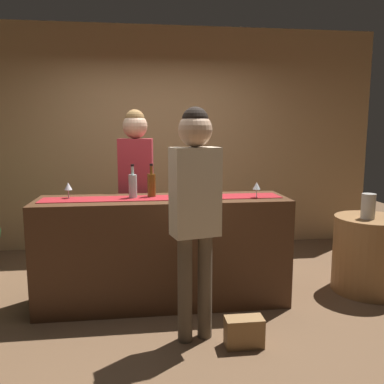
{
  "coord_description": "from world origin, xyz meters",
  "views": [
    {
      "loc": [
        -0.19,
        -3.51,
        1.58
      ],
      "look_at": [
        0.26,
        0.0,
        1.02
      ],
      "focal_mm": 37.34,
      "sensor_mm": 36.0,
      "label": 1
    }
  ],
  "objects_px": {
    "handbag": "(244,332)",
    "wine_bottle_clear": "(133,186)",
    "wine_glass_mid_counter": "(257,186)",
    "customer_sipping": "(195,199)",
    "wine_glass_near_customer": "(68,187)",
    "wine_bottle_amber": "(152,185)",
    "bartender": "(136,176)",
    "round_side_table": "(369,254)",
    "vase_on_side_table": "(368,206)"
  },
  "relations": [
    {
      "from": "wine_bottle_clear",
      "to": "round_side_table",
      "type": "xyz_separation_m",
      "value": [
        2.28,
        -0.02,
        -0.72
      ]
    },
    {
      "from": "wine_bottle_clear",
      "to": "bartender",
      "type": "xyz_separation_m",
      "value": [
        0.02,
        0.55,
        0.02
      ]
    },
    {
      "from": "wine_glass_mid_counter",
      "to": "vase_on_side_table",
      "type": "bearing_deg",
      "value": 3.26
    },
    {
      "from": "wine_bottle_amber",
      "to": "wine_glass_near_customer",
      "type": "relative_size",
      "value": 2.1
    },
    {
      "from": "wine_bottle_clear",
      "to": "handbag",
      "type": "relative_size",
      "value": 1.08
    },
    {
      "from": "customer_sipping",
      "to": "vase_on_side_table",
      "type": "relative_size",
      "value": 7.24
    },
    {
      "from": "wine_bottle_clear",
      "to": "round_side_table",
      "type": "bearing_deg",
      "value": -0.58
    },
    {
      "from": "vase_on_side_table",
      "to": "handbag",
      "type": "xyz_separation_m",
      "value": [
        -1.4,
        -0.81,
        -0.75
      ]
    },
    {
      "from": "wine_bottle_amber",
      "to": "wine_bottle_clear",
      "type": "bearing_deg",
      "value": -166.56
    },
    {
      "from": "round_side_table",
      "to": "wine_bottle_clear",
      "type": "bearing_deg",
      "value": 179.42
    },
    {
      "from": "customer_sipping",
      "to": "handbag",
      "type": "relative_size",
      "value": 6.21
    },
    {
      "from": "round_side_table",
      "to": "vase_on_side_table",
      "type": "relative_size",
      "value": 3.08
    },
    {
      "from": "wine_bottle_clear",
      "to": "wine_glass_near_customer",
      "type": "xyz_separation_m",
      "value": [
        -0.56,
        0.05,
        -0.01
      ]
    },
    {
      "from": "wine_bottle_amber",
      "to": "handbag",
      "type": "height_order",
      "value": "wine_bottle_amber"
    },
    {
      "from": "wine_glass_mid_counter",
      "to": "handbag",
      "type": "bearing_deg",
      "value": -111.19
    },
    {
      "from": "round_side_table",
      "to": "vase_on_side_table",
      "type": "bearing_deg",
      "value": -145.97
    },
    {
      "from": "wine_glass_near_customer",
      "to": "wine_bottle_clear",
      "type": "bearing_deg",
      "value": -4.66
    },
    {
      "from": "bartender",
      "to": "round_side_table",
      "type": "distance_m",
      "value": 2.44
    },
    {
      "from": "wine_bottle_amber",
      "to": "wine_bottle_clear",
      "type": "relative_size",
      "value": 1.0
    },
    {
      "from": "wine_glass_mid_counter",
      "to": "customer_sipping",
      "type": "height_order",
      "value": "customer_sipping"
    },
    {
      "from": "vase_on_side_table",
      "to": "bartender",
      "type": "bearing_deg",
      "value": 164.14
    },
    {
      "from": "customer_sipping",
      "to": "vase_on_side_table",
      "type": "distance_m",
      "value": 1.88
    },
    {
      "from": "customer_sipping",
      "to": "handbag",
      "type": "xyz_separation_m",
      "value": [
        0.34,
        -0.16,
        -0.97
      ]
    },
    {
      "from": "wine_glass_near_customer",
      "to": "handbag",
      "type": "height_order",
      "value": "wine_glass_near_customer"
    },
    {
      "from": "round_side_table",
      "to": "vase_on_side_table",
      "type": "height_order",
      "value": "vase_on_side_table"
    },
    {
      "from": "wine_bottle_amber",
      "to": "wine_bottle_clear",
      "type": "xyz_separation_m",
      "value": [
        -0.17,
        -0.04,
        0.0
      ]
    },
    {
      "from": "wine_bottle_clear",
      "to": "wine_glass_mid_counter",
      "type": "xyz_separation_m",
      "value": [
        1.09,
        -0.13,
        -0.01
      ]
    },
    {
      "from": "wine_glass_mid_counter",
      "to": "round_side_table",
      "type": "distance_m",
      "value": 1.38
    },
    {
      "from": "bartender",
      "to": "vase_on_side_table",
      "type": "xyz_separation_m",
      "value": [
        2.18,
        -0.62,
        -0.25
      ]
    },
    {
      "from": "wine_glass_mid_counter",
      "to": "round_side_table",
      "type": "height_order",
      "value": "wine_glass_mid_counter"
    },
    {
      "from": "round_side_table",
      "to": "vase_on_side_table",
      "type": "xyz_separation_m",
      "value": [
        -0.07,
        -0.05,
        0.49
      ]
    },
    {
      "from": "bartender",
      "to": "wine_bottle_clear",
      "type": "bearing_deg",
      "value": 93.59
    },
    {
      "from": "wine_bottle_amber",
      "to": "wine_bottle_clear",
      "type": "distance_m",
      "value": 0.17
    },
    {
      "from": "customer_sipping",
      "to": "vase_on_side_table",
      "type": "bearing_deg",
      "value": 7.02
    },
    {
      "from": "wine_glass_mid_counter",
      "to": "wine_bottle_clear",
      "type": "bearing_deg",
      "value": 173.01
    },
    {
      "from": "wine_bottle_clear",
      "to": "wine_glass_near_customer",
      "type": "relative_size",
      "value": 2.1
    },
    {
      "from": "vase_on_side_table",
      "to": "wine_bottle_clear",
      "type": "bearing_deg",
      "value": 178.17
    },
    {
      "from": "handbag",
      "to": "wine_glass_mid_counter",
      "type": "bearing_deg",
      "value": 68.81
    },
    {
      "from": "wine_glass_mid_counter",
      "to": "wine_bottle_amber",
      "type": "bearing_deg",
      "value": 169.38
    },
    {
      "from": "wine_glass_mid_counter",
      "to": "bartender",
      "type": "distance_m",
      "value": 1.27
    },
    {
      "from": "round_side_table",
      "to": "wine_glass_near_customer",
      "type": "bearing_deg",
      "value": 178.61
    },
    {
      "from": "handbag",
      "to": "wine_bottle_clear",
      "type": "bearing_deg",
      "value": 132.34
    },
    {
      "from": "wine_glass_near_customer",
      "to": "wine_glass_mid_counter",
      "type": "xyz_separation_m",
      "value": [
        1.66,
        -0.18,
        0.0
      ]
    },
    {
      "from": "bartender",
      "to": "wine_glass_mid_counter",
      "type": "bearing_deg",
      "value": 153.45
    },
    {
      "from": "wine_glass_near_customer",
      "to": "handbag",
      "type": "relative_size",
      "value": 0.51
    },
    {
      "from": "wine_glass_mid_counter",
      "to": "customer_sipping",
      "type": "xyz_separation_m",
      "value": [
        -0.63,
        -0.59,
        0.0
      ]
    },
    {
      "from": "wine_glass_near_customer",
      "to": "wine_bottle_amber",
      "type": "bearing_deg",
      "value": -0.49
    },
    {
      "from": "wine_bottle_amber",
      "to": "vase_on_side_table",
      "type": "bearing_deg",
      "value": -3.09
    },
    {
      "from": "bartender",
      "to": "handbag",
      "type": "xyz_separation_m",
      "value": [
        0.78,
        -1.43,
        -1.0
      ]
    },
    {
      "from": "wine_glass_near_customer",
      "to": "wine_glass_mid_counter",
      "type": "distance_m",
      "value": 1.67
    }
  ]
}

